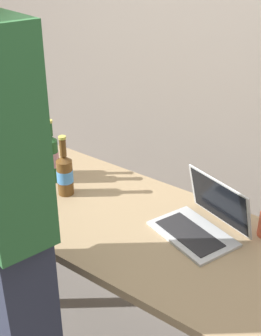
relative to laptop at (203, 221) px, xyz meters
name	(u,v)px	position (x,y,z in m)	size (l,w,h in m)	color
ground_plane	(122,335)	(-0.33, -0.12, -0.77)	(8.00, 8.00, 0.00)	slate
desk	(121,237)	(-0.33, -0.12, -0.16)	(1.56, 0.71, 0.72)	#9E8460
laptop	(203,221)	(0.00, 0.00, 0.00)	(0.40, 0.36, 0.22)	#B7BABC
beer_bottle_dark	(65,173)	(-0.65, -0.12, 0.05)	(0.08, 0.08, 0.29)	brown
beer_bottle_brown	(51,157)	(-0.79, -0.07, 0.08)	(0.07, 0.07, 0.32)	#1E5123
beer_bottle_amber	(41,152)	(-0.88, -0.06, 0.08)	(0.07, 0.07, 0.33)	#333333
back_wall	(226,43)	(-0.33, 0.75, 0.53)	(6.00, 0.10, 2.60)	gray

